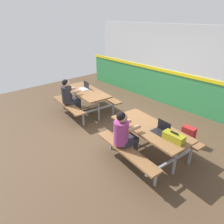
{
  "coord_description": "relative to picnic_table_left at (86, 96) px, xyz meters",
  "views": [
    {
      "loc": [
        3.51,
        -3.01,
        2.84
      ],
      "look_at": [
        0.0,
        0.13,
        0.55
      ],
      "focal_mm": 32.19,
      "sensor_mm": 36.0,
      "label": 1
    }
  ],
  "objects": [
    {
      "name": "laptop_silver",
      "position": [
        -0.16,
        0.05,
        0.21
      ],
      "size": [
        0.34,
        0.25,
        0.22
      ],
      "color": "silver",
      "rests_on": "picnic_table_left"
    },
    {
      "name": "picnic_table_left",
      "position": [
        0.0,
        0.0,
        0.0
      ],
      "size": [
        1.82,
        1.72,
        0.74
      ],
      "color": "brown",
      "rests_on": "ground"
    },
    {
      "name": "accent_backdrop",
      "position": [
        1.36,
        2.5,
        0.67
      ],
      "size": [
        8.0,
        0.14,
        2.6
      ],
      "color": "#338C4C",
      "rests_on": "ground"
    },
    {
      "name": "student_further",
      "position": [
        2.49,
        -0.84,
        0.13
      ],
      "size": [
        0.39,
        0.54,
        1.21
      ],
      "color": "#2D2D38",
      "rests_on": "ground"
    },
    {
      "name": "laptop_dark",
      "position": [
        2.98,
        -0.29,
        0.21
      ],
      "size": [
        0.34,
        0.25,
        0.22
      ],
      "color": "black",
      "rests_on": "picnic_table_right"
    },
    {
      "name": "toolbox_grey",
      "position": [
        3.3,
        -0.36,
        0.24
      ],
      "size": [
        0.4,
        0.18,
        0.18
      ],
      "color": "olive",
      "rests_on": "picnic_table_right"
    },
    {
      "name": "picnic_table_right",
      "position": [
        2.72,
        -0.3,
        0.0
      ],
      "size": [
        1.82,
        1.72,
        0.74
      ],
      "color": "brown",
      "rests_on": "ground"
    },
    {
      "name": "student_nearer",
      "position": [
        -0.06,
        -0.55,
        0.13
      ],
      "size": [
        0.39,
        0.54,
        1.21
      ],
      "color": "#2D2D38",
      "rests_on": "ground"
    },
    {
      "name": "backpack_dark",
      "position": [
        3.04,
        0.82,
        -0.36
      ],
      "size": [
        0.3,
        0.22,
        0.44
      ],
      "color": "maroon",
      "rests_on": "ground"
    },
    {
      "name": "ground_plane",
      "position": [
        1.36,
        -0.28,
        -0.58
      ],
      "size": [
        10.0,
        10.0,
        0.02
      ],
      "primitive_type": "cube",
      "color": "#4C3826"
    }
  ]
}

